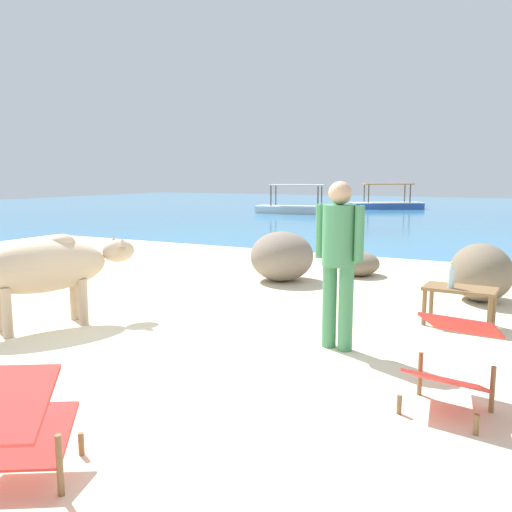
# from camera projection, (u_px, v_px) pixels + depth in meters

# --- Properties ---
(sand_beach) EXTENTS (18.00, 14.00, 0.04)m
(sand_beach) POSITION_uv_depth(u_px,v_px,m) (159.00, 359.00, 4.94)
(sand_beach) COLOR beige
(sand_beach) RESTS_ON ground
(water_surface) EXTENTS (60.00, 36.00, 0.03)m
(water_surface) POSITION_uv_depth(u_px,v_px,m) (455.00, 213.00, 24.30)
(water_surface) COLOR teal
(water_surface) RESTS_ON ground
(cow) EXTENTS (1.14, 1.79, 1.03)m
(cow) POSITION_uv_depth(u_px,v_px,m) (45.00, 267.00, 5.81)
(cow) COLOR tan
(cow) RESTS_ON sand_beach
(low_bench_table) EXTENTS (0.78, 0.48, 0.44)m
(low_bench_table) POSITION_uv_depth(u_px,v_px,m) (460.00, 294.00, 5.93)
(low_bench_table) COLOR brown
(low_bench_table) RESTS_ON sand_beach
(bottle) EXTENTS (0.07, 0.07, 0.30)m
(bottle) POSITION_uv_depth(u_px,v_px,m) (451.00, 277.00, 5.86)
(bottle) COLOR #A3C6D1
(bottle) RESTS_ON low_bench_table
(deck_chair_near) EXTENTS (0.85, 0.93, 0.68)m
(deck_chair_near) POSITION_uv_depth(u_px,v_px,m) (10.00, 424.00, 2.78)
(deck_chair_near) COLOR brown
(deck_chair_near) RESTS_ON sand_beach
(deck_chair_far) EXTENTS (0.65, 0.84, 0.68)m
(deck_chair_far) POSITION_uv_depth(u_px,v_px,m) (454.00, 355.00, 3.84)
(deck_chair_far) COLOR brown
(deck_chair_far) RESTS_ON sand_beach
(person_standing) EXTENTS (0.50, 0.32, 1.62)m
(person_standing) POSITION_uv_depth(u_px,v_px,m) (339.00, 252.00, 5.05)
(person_standing) COLOR #428956
(person_standing) RESTS_ON sand_beach
(shore_rock_large) EXTENTS (1.29, 1.33, 0.79)m
(shore_rock_large) POSITION_uv_depth(u_px,v_px,m) (282.00, 256.00, 8.47)
(shore_rock_large) COLOR gray
(shore_rock_large) RESTS_ON sand_beach
(shore_rock_medium) EXTENTS (1.12, 1.22, 0.78)m
(shore_rock_medium) POSITION_uv_depth(u_px,v_px,m) (481.00, 272.00, 7.11)
(shore_rock_medium) COLOR #756651
(shore_rock_medium) RESTS_ON sand_beach
(shore_rock_small) EXTENTS (0.72, 0.81, 0.39)m
(shore_rock_small) POSITION_uv_depth(u_px,v_px,m) (360.00, 264.00, 8.94)
(shore_rock_small) COLOR #756651
(shore_rock_small) RESTS_ON sand_beach
(boat_blue) EXTENTS (3.73, 2.93, 1.29)m
(boat_blue) POSITION_uv_depth(u_px,v_px,m) (387.00, 203.00, 27.29)
(boat_blue) COLOR #3866B7
(boat_blue) RESTS_ON water_surface
(boat_white) EXTENTS (3.80, 1.67, 1.29)m
(boat_white) POSITION_uv_depth(u_px,v_px,m) (296.00, 207.00, 24.02)
(boat_white) COLOR white
(boat_white) RESTS_ON water_surface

